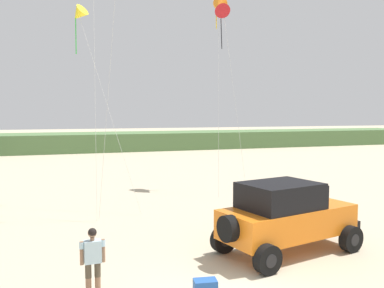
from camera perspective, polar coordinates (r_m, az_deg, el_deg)
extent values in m
cube|color=#567A47|center=(49.67, -13.41, 0.31)|extent=(90.00, 7.44, 2.05)
cube|color=orange|center=(13.42, 13.25, -10.44)|extent=(4.70, 2.77, 0.90)
cube|color=orange|center=(14.51, 17.97, -7.92)|extent=(1.45, 1.89, 0.12)
cube|color=black|center=(12.99, 12.21, -7.07)|extent=(2.63, 2.22, 0.80)
cube|color=black|center=(13.84, 15.84, -6.60)|extent=(0.47, 1.65, 0.72)
cube|color=black|center=(15.13, 19.50, -9.94)|extent=(0.59, 1.80, 0.28)
cylinder|color=black|center=(11.94, 5.12, -11.72)|extent=(0.46, 0.82, 0.77)
cylinder|color=black|center=(15.48, 15.20, -10.75)|extent=(0.89, 0.48, 0.84)
cylinder|color=black|center=(15.48, 15.20, -10.75)|extent=(0.44, 0.40, 0.38)
cylinder|color=black|center=(14.20, 21.37, -12.28)|extent=(0.89, 0.48, 0.84)
cylinder|color=black|center=(14.20, 21.37, -12.28)|extent=(0.44, 0.40, 0.38)
cylinder|color=black|center=(13.25, 4.42, -13.19)|extent=(0.89, 0.48, 0.84)
cylinder|color=black|center=(13.25, 4.42, -13.19)|extent=(0.44, 0.40, 0.38)
cylinder|color=black|center=(11.73, 10.53, -15.61)|extent=(0.89, 0.48, 0.84)
cylinder|color=black|center=(11.73, 10.53, -15.61)|extent=(0.44, 0.40, 0.38)
cylinder|color=#8C664C|center=(10.67, -14.28, -18.75)|extent=(0.14, 0.14, 0.49)
cylinder|color=#4C4233|center=(10.53, -14.32, -16.77)|extent=(0.15, 0.15, 0.36)
cylinder|color=#8C664C|center=(10.70, -13.05, -18.66)|extent=(0.14, 0.14, 0.49)
cylinder|color=#4C4233|center=(10.55, -13.08, -16.69)|extent=(0.15, 0.15, 0.36)
cube|color=silver|center=(10.39, -13.75, -14.41)|extent=(0.41, 0.28, 0.54)
cylinder|color=#8C664C|center=(10.36, -15.19, -14.55)|extent=(0.09, 0.09, 0.56)
cylinder|color=silver|center=(10.30, -15.21, -13.55)|extent=(0.11, 0.11, 0.16)
cylinder|color=#8C664C|center=(10.42, -12.31, -14.38)|extent=(0.09, 0.09, 0.56)
cylinder|color=silver|center=(10.37, -12.33, -13.38)|extent=(0.11, 0.11, 0.16)
cylinder|color=#8C664C|center=(10.29, -13.78, -12.78)|extent=(0.10, 0.10, 0.08)
sphere|color=#8C664C|center=(10.25, -13.79, -12.00)|extent=(0.21, 0.21, 0.21)
sphere|color=black|center=(10.23, -13.79, -11.92)|extent=(0.21, 0.21, 0.21)
cube|color=#23519E|center=(10.47, 1.87, -19.43)|extent=(0.61, 0.44, 0.38)
cone|color=red|center=(25.24, 4.48, 17.70)|extent=(1.40, 1.44, 1.32)
cylinder|color=black|center=(24.94, 4.13, 15.15)|extent=(0.05, 0.22, 1.79)
cylinder|color=silver|center=(23.38, 6.03, 6.13)|extent=(0.30, 2.72, 10.20)
cone|color=orange|center=(25.43, 3.76, 18.71)|extent=(1.45, 1.45, 1.25)
cylinder|color=yellow|center=(25.19, 3.43, 17.00)|extent=(0.05, 0.09, 1.09)
cylinder|color=silver|center=(22.73, 3.75, 6.79)|extent=(1.44, 3.59, 10.68)
cylinder|color=silver|center=(17.55, -11.41, 10.19)|extent=(1.22, 1.05, 12.35)
cone|color=yellow|center=(21.67, -15.59, 17.09)|extent=(1.19, 1.12, 1.05)
cylinder|color=green|center=(21.45, -15.95, 14.33)|extent=(0.05, 0.22, 1.73)
cylinder|color=silver|center=(19.25, -11.67, 4.97)|extent=(2.25, 3.98, 9.21)
cylinder|color=silver|center=(18.92, -13.52, 13.65)|extent=(0.42, 4.16, 14.92)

